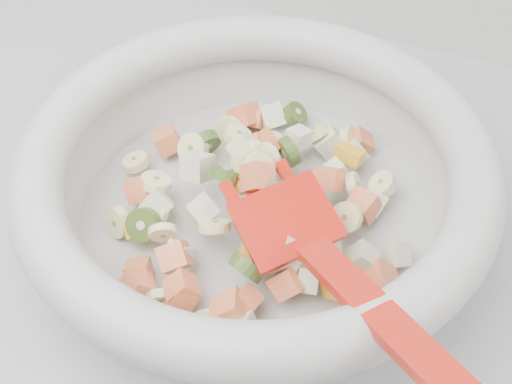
% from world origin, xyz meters
% --- Properties ---
extents(mixing_bowl, '(0.44, 0.40, 0.14)m').
position_xyz_m(mixing_bowl, '(-0.15, 1.42, 0.96)').
color(mixing_bowl, beige).
rests_on(mixing_bowl, counter).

